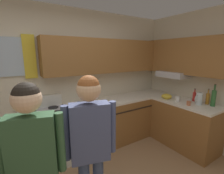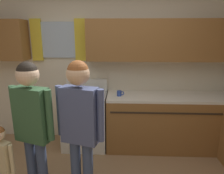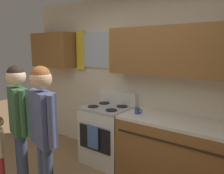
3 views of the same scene
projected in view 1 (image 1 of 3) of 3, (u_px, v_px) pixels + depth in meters
back_wall_unit at (66, 72)px, 2.89m from camera, size 4.60×0.42×2.60m
kitchen_counter_run at (142, 120)px, 3.33m from camera, size 2.33×1.81×0.90m
stove_oven at (46, 137)px, 2.61m from camera, size 0.70×0.67×1.10m
bottle_sauce_red at (194, 96)px, 3.09m from camera, size 0.06×0.06×0.25m
bottle_wine_green at (214, 98)px, 2.78m from camera, size 0.08×0.08×0.39m
bottle_oil_amber at (208, 98)px, 2.89m from camera, size 0.06×0.06×0.29m
mug_cobalt_blue at (79, 104)px, 2.77m from camera, size 0.11×0.07×0.08m
mug_ceramic_white at (178, 99)px, 3.10m from camera, size 0.13×0.08×0.09m
cup_terracotta at (189, 103)px, 2.84m from camera, size 0.11×0.07×0.08m
water_pitcher at (199, 99)px, 2.87m from camera, size 0.19×0.11×0.22m
mixing_bowl at (167, 96)px, 3.27m from camera, size 0.21×0.21×0.10m
adult_holding_child at (33, 155)px, 1.28m from camera, size 0.48×0.26×1.60m
adult_in_plaid at (90, 138)px, 1.52m from camera, size 0.49×0.25×1.62m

